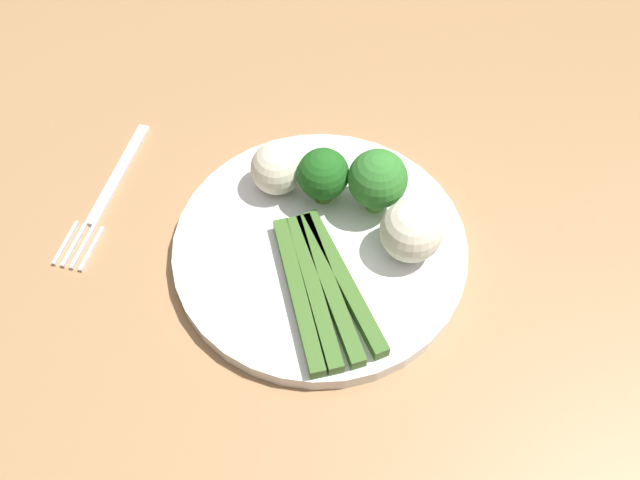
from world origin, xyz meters
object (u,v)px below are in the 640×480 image
object	(u,v)px
broccoli_back_right	(323,175)
fork	(107,195)
broccoli_front_left	(378,180)
plate	(320,248)
cauliflower_right	(277,169)
cauliflower_back	(411,231)
dining_table	(269,290)
asparagus_bundle	(321,288)

from	to	relation	value
broccoli_back_right	fork	xyz separation A→B (m)	(0.19, -0.00, -0.04)
broccoli_front_left	fork	world-z (taller)	broccoli_front_left
plate	cauliflower_right	size ratio (longest dim) A/B	5.37
broccoli_back_right	cauliflower_back	bearing A→B (deg)	145.08
dining_table	plate	distance (m)	0.11
dining_table	cauliflower_back	bearing A→B (deg)	173.61
plate	cauliflower_right	world-z (taller)	cauliflower_right
plate	fork	xyz separation A→B (m)	(0.19, -0.05, -0.01)
asparagus_bundle	broccoli_back_right	bearing A→B (deg)	162.49
dining_table	cauliflower_right	world-z (taller)	cauliflower_right
fork	dining_table	bearing A→B (deg)	86.14
broccoli_front_left	cauliflower_back	xyz separation A→B (m)	(-0.03, 0.04, -0.01)
dining_table	cauliflower_right	xyz separation A→B (m)	(-0.01, -0.05, 0.12)
broccoli_back_right	cauliflower_back	size ratio (longest dim) A/B	1.05
plate	broccoli_front_left	world-z (taller)	broccoli_front_left
dining_table	asparagus_bundle	size ratio (longest dim) A/B	9.82
plate	broccoli_front_left	xyz separation A→B (m)	(-0.05, -0.04, 0.04)
asparagus_bundle	broccoli_back_right	xyz separation A→B (m)	(0.00, -0.09, 0.02)
dining_table	cauliflower_back	xyz separation A→B (m)	(-0.12, 0.01, 0.13)
dining_table	plate	size ratio (longest dim) A/B	5.90
cauliflower_back	broccoli_front_left	bearing A→B (deg)	-58.01
asparagus_bundle	broccoli_back_right	size ratio (longest dim) A/B	2.74
plate	dining_table	bearing A→B (deg)	-13.07
broccoli_back_right	cauliflower_back	xyz separation A→B (m)	(-0.07, 0.05, -0.01)
broccoli_front_left	cauliflower_right	xyz separation A→B (m)	(0.08, -0.02, -0.01)
broccoli_back_right	cauliflower_back	world-z (taller)	broccoli_back_right
plate	fork	world-z (taller)	plate
cauliflower_back	fork	world-z (taller)	cauliflower_back
broccoli_back_right	cauliflower_back	distance (m)	0.09
cauliflower_right	broccoli_front_left	bearing A→B (deg)	167.68
plate	broccoli_front_left	size ratio (longest dim) A/B	4.03
cauliflower_back	plate	bearing A→B (deg)	-1.69
broccoli_front_left	broccoli_back_right	bearing A→B (deg)	-8.55
plate	broccoli_back_right	size ratio (longest dim) A/B	4.55
dining_table	broccoli_front_left	world-z (taller)	broccoli_front_left
dining_table	cauliflower_back	size ratio (longest dim) A/B	28.23
cauliflower_right	fork	distance (m)	0.16
asparagus_bundle	fork	bearing A→B (deg)	-135.73
cauliflower_right	fork	size ratio (longest dim) A/B	0.28
broccoli_back_right	cauliflower_right	bearing A→B (deg)	-16.44
asparagus_bundle	cauliflower_back	world-z (taller)	cauliflower_back
broccoli_front_left	cauliflower_right	size ratio (longest dim) A/B	1.33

